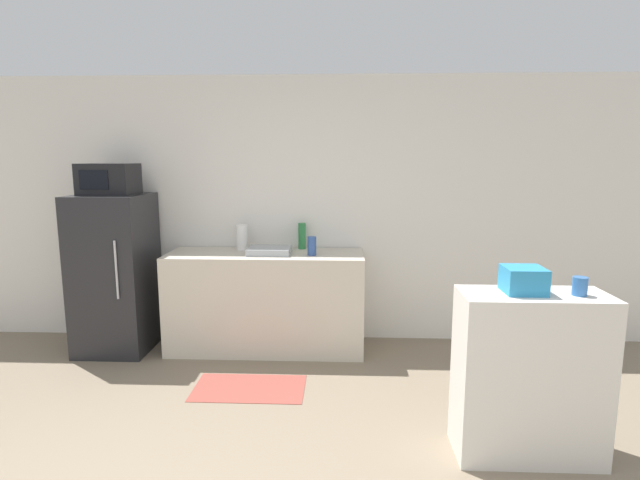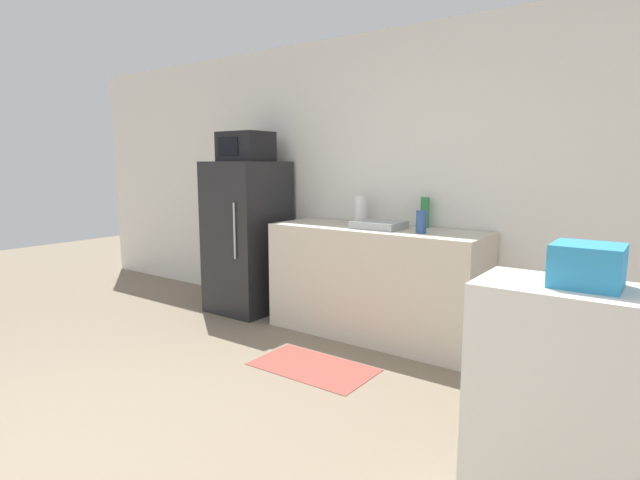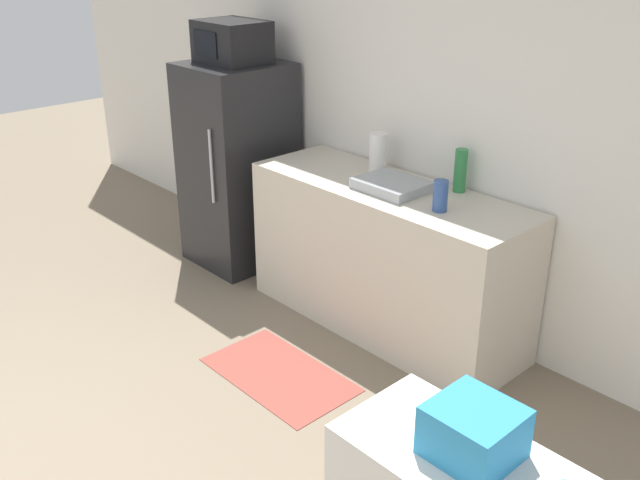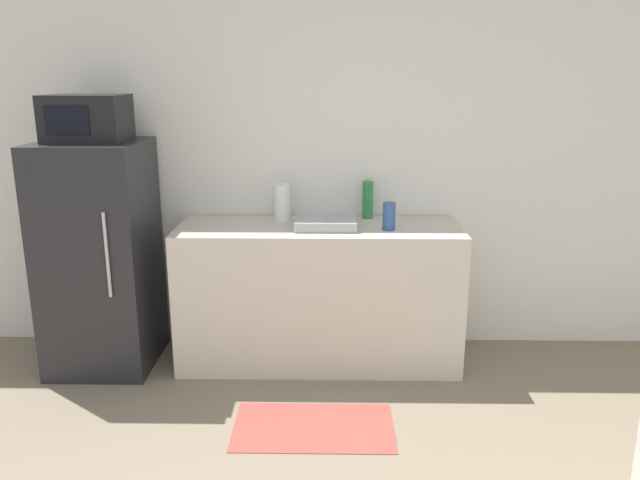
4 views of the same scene
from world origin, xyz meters
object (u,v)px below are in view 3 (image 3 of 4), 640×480
at_px(basket, 474,432).
at_px(bottle_tall, 460,171).
at_px(bottle_short, 440,196).
at_px(paper_towel_roll, 378,152).
at_px(microwave, 232,42).
at_px(refrigerator, 238,165).

bearing_deg(basket, bottle_tall, 127.73).
bearing_deg(bottle_short, paper_towel_roll, 160.08).
distance_m(bottle_tall, basket, 2.39).
height_order(basket, paper_towel_roll, basket).
distance_m(microwave, basket, 3.62).
bearing_deg(microwave, refrigerator, 72.32).
xyz_separation_m(bottle_tall, paper_towel_roll, (-0.58, -0.07, -0.01)).
bearing_deg(basket, paper_towel_roll, 138.31).
bearing_deg(bottle_tall, basket, -52.27).
height_order(refrigerator, paper_towel_roll, refrigerator).
bearing_deg(bottle_tall, paper_towel_roll, -172.67).
bearing_deg(paper_towel_roll, refrigerator, -169.09).
relative_size(refrigerator, bottle_tall, 5.82).
xyz_separation_m(refrigerator, bottle_short, (1.87, -0.03, 0.28)).
height_order(refrigerator, bottle_short, refrigerator).
relative_size(microwave, bottle_tall, 1.85).
xyz_separation_m(refrigerator, bottle_tall, (1.75, 0.30, 0.32)).
height_order(bottle_tall, bottle_short, bottle_tall).
relative_size(bottle_tall, basket, 1.11).
distance_m(refrigerator, paper_towel_roll, 1.23).
bearing_deg(refrigerator, bottle_short, -0.78).
xyz_separation_m(refrigerator, microwave, (-0.00, -0.00, 0.88)).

